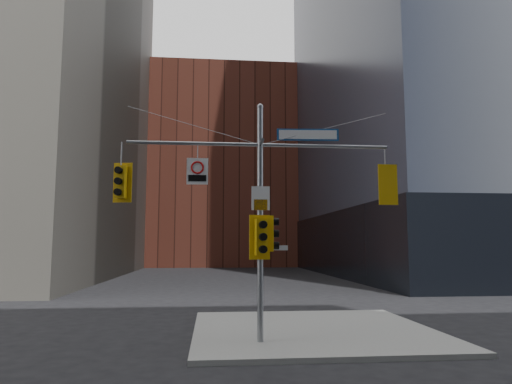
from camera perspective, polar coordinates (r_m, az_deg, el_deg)
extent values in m
plane|color=black|center=(12.07, 1.61, -20.80)|extent=(160.00, 160.00, 0.00)
cube|color=gray|center=(16.25, 7.11, -16.79)|extent=(8.00, 8.00, 0.15)
cube|color=black|center=(52.62, 28.68, -5.75)|extent=(36.40, 36.40, 6.00)
cube|color=brown|center=(70.50, -4.26, 2.44)|extent=(26.00, 20.00, 28.00)
cylinder|color=gray|center=(13.70, 0.53, -3.93)|extent=(0.18, 0.18, 7.20)
sphere|color=gray|center=(14.33, 0.51, 10.60)|extent=(0.20, 0.20, 0.20)
cylinder|color=gray|center=(13.96, -7.72, 6.03)|extent=(4.00, 0.11, 0.11)
cylinder|color=gray|center=(14.36, 8.52, 5.68)|extent=(4.00, 0.11, 0.11)
cylinder|color=gray|center=(13.68, 0.67, 6.23)|extent=(0.10, 0.70, 0.10)
cylinder|color=gray|center=(14.09, -7.69, 8.22)|extent=(4.00, 0.02, 1.12)
cylinder|color=gray|center=(14.49, 8.48, 7.81)|extent=(4.00, 0.02, 1.12)
cube|color=#D6A00B|center=(14.00, -16.58, 1.22)|extent=(0.35, 0.28, 0.96)
cube|color=#D6A00B|center=(14.15, -16.32, 1.13)|extent=(0.56, 0.15, 1.19)
cylinder|color=black|center=(13.88, -16.82, 2.63)|extent=(0.23, 0.18, 0.20)
cylinder|color=black|center=(13.94, -16.70, 2.59)|extent=(0.17, 0.05, 0.17)
cylinder|color=black|center=(13.83, -16.86, 1.32)|extent=(0.23, 0.18, 0.20)
cylinder|color=black|center=(13.90, -16.75, 1.28)|extent=(0.17, 0.05, 0.17)
cylinder|color=black|center=(13.79, -16.91, 0.00)|extent=(0.23, 0.18, 0.20)
cylinder|color=black|center=(13.86, -16.79, -0.03)|extent=(0.17, 0.05, 0.17)
cube|color=#D6A00B|center=(14.75, 15.91, 0.81)|extent=(0.33, 0.24, 1.01)
cube|color=#D6A00B|center=(14.59, 16.17, 0.90)|extent=(0.60, 0.05, 1.26)
cylinder|color=black|center=(14.97, 15.59, 2.00)|extent=(0.21, 0.16, 0.21)
cylinder|color=black|center=(14.90, 15.70, 2.05)|extent=(0.18, 0.02, 0.18)
cylinder|color=black|center=(14.93, 15.63, 0.72)|extent=(0.21, 0.16, 0.21)
cylinder|color=black|center=(14.85, 15.74, 0.76)|extent=(0.18, 0.02, 0.18)
cylinder|color=black|center=(14.89, 15.67, -0.57)|extent=(0.21, 0.16, 0.21)
cylinder|color=#0CE559|center=(14.82, 15.78, -0.54)|extent=(0.18, 0.02, 0.18)
cube|color=#D6A00B|center=(13.72, 1.70, -5.22)|extent=(0.28, 0.37, 1.07)
cylinder|color=black|center=(13.74, 2.54, -3.73)|extent=(0.19, 0.24, 0.22)
cylinder|color=black|center=(13.74, 2.20, -3.74)|extent=(0.04, 0.19, 0.19)
cylinder|color=black|center=(13.73, 2.55, -5.22)|extent=(0.19, 0.24, 0.22)
cylinder|color=black|center=(13.73, 2.21, -5.22)|extent=(0.04, 0.19, 0.19)
cylinder|color=black|center=(13.73, 2.56, -6.71)|extent=(0.19, 0.24, 0.22)
cylinder|color=black|center=(13.72, 2.22, -6.71)|extent=(0.04, 0.19, 0.19)
cube|color=#D6A00B|center=(13.41, 0.66, -5.65)|extent=(0.38, 0.30, 1.06)
cube|color=#D6A00B|center=(13.59, 0.45, -5.66)|extent=(0.63, 0.14, 1.32)
cylinder|color=black|center=(13.23, 0.89, -4.10)|extent=(0.25, 0.20, 0.22)
cylinder|color=black|center=(13.30, 0.79, -4.11)|extent=(0.19, 0.05, 0.19)
cylinder|color=black|center=(13.22, 0.89, -5.64)|extent=(0.25, 0.20, 0.22)
cylinder|color=black|center=(13.29, 0.80, -5.64)|extent=(0.19, 0.05, 0.19)
cylinder|color=black|center=(13.21, 0.89, -7.18)|extent=(0.25, 0.20, 0.22)
cylinder|color=black|center=(13.29, 0.80, -7.17)|extent=(0.19, 0.05, 0.19)
cube|color=navy|center=(14.33, 6.49, 7.12)|extent=(1.92, 0.17, 0.37)
cube|color=silver|center=(14.30, 6.51, 7.14)|extent=(1.80, 0.13, 0.29)
cube|color=silver|center=(13.77, -7.34, 2.59)|extent=(0.64, 0.04, 0.80)
torus|color=#B20A0A|center=(13.77, -7.34, 3.04)|extent=(0.39, 0.06, 0.39)
cube|color=black|center=(13.72, -7.36, 1.73)|extent=(0.53, 0.02, 0.19)
cube|color=silver|center=(13.64, 0.58, -0.78)|extent=(0.55, 0.03, 0.72)
cube|color=#D88C00|center=(13.60, 0.59, -1.61)|extent=(0.40, 0.01, 0.32)
cube|color=silver|center=(13.74, 2.41, -6.99)|extent=(0.76, 0.06, 0.15)
cube|color=#145926|center=(14.14, 0.34, -7.72)|extent=(0.11, 0.75, 0.15)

